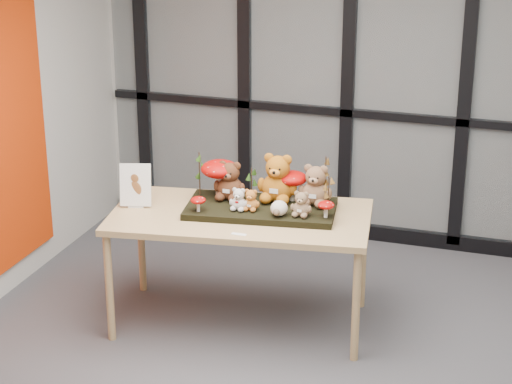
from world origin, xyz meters
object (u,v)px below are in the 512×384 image
(mushroom_back_left, at_px, (220,177))
(mushroom_back_right, at_px, (292,185))
(bear_brown_medium, at_px, (230,178))
(diorama_tray, at_px, (261,209))
(bear_beige_small, at_px, (301,202))
(plush_cream_hedgehog, at_px, (279,207))
(sign_holder, at_px, (135,187))
(bear_pooh_yellow, at_px, (278,175))
(bear_white_bow, at_px, (239,198))
(mushroom_front_left, at_px, (198,203))
(bear_tan_back, at_px, (316,183))
(bear_small_yellow, at_px, (251,199))
(display_table, at_px, (240,223))
(mushroom_front_right, at_px, (326,209))

(mushroom_back_left, height_order, mushroom_back_right, mushroom_back_left)
(bear_brown_medium, bearing_deg, diorama_tray, -23.43)
(bear_beige_small, distance_m, plush_cream_hedgehog, 0.14)
(diorama_tray, xyz_separation_m, mushroom_back_right, (0.16, 0.16, 0.13))
(plush_cream_hedgehog, height_order, sign_holder, sign_holder)
(bear_pooh_yellow, height_order, bear_white_bow, bear_pooh_yellow)
(bear_beige_small, xyz_separation_m, mushroom_front_left, (-0.64, -0.13, -0.04))
(bear_tan_back, xyz_separation_m, mushroom_back_left, (-0.64, -0.05, -0.01))
(diorama_tray, bearing_deg, bear_tan_back, 14.20)
(bear_white_bow, height_order, mushroom_back_left, mushroom_back_left)
(bear_small_yellow, relative_size, mushroom_back_left, 0.57)
(bear_tan_back, relative_size, bear_beige_small, 1.65)
(diorama_tray, bearing_deg, display_table, -153.43)
(bear_small_yellow, relative_size, mushroom_front_right, 1.32)
(mushroom_back_right, bearing_deg, sign_holder, -161.38)
(mushroom_back_left, relative_size, mushroom_front_right, 2.33)
(mushroom_front_right, bearing_deg, plush_cream_hedgehog, -167.86)
(mushroom_back_left, bearing_deg, bear_pooh_yellow, 6.75)
(bear_brown_medium, xyz_separation_m, sign_holder, (-0.57, -0.23, -0.05))
(bear_pooh_yellow, relative_size, plush_cream_hedgehog, 3.26)
(bear_small_yellow, distance_m, sign_holder, 0.78)
(mushroom_back_left, xyz_separation_m, sign_holder, (-0.50, -0.25, -0.04))
(mushroom_back_left, bearing_deg, sign_holder, -153.29)
(bear_small_yellow, relative_size, bear_beige_small, 0.86)
(bear_pooh_yellow, distance_m, bear_beige_small, 0.32)
(display_table, relative_size, bear_white_bow, 10.92)
(mushroom_back_left, bearing_deg, display_table, -39.42)
(bear_brown_medium, xyz_separation_m, bear_small_yellow, (0.20, -0.15, -0.07))
(plush_cream_hedgehog, bearing_deg, sign_holder, 173.71)
(bear_pooh_yellow, relative_size, mushroom_back_left, 1.29)
(display_table, height_order, bear_brown_medium, bear_brown_medium)
(display_table, distance_m, mushroom_front_left, 0.32)
(bear_brown_medium, xyz_separation_m, plush_cream_hedgehog, (0.39, -0.19, -0.09))
(mushroom_front_left, distance_m, mushroom_front_right, 0.81)
(mushroom_back_left, relative_size, mushroom_front_left, 2.54)
(display_table, distance_m, mushroom_back_left, 0.35)
(mushroom_back_right, bearing_deg, display_table, -138.90)
(bear_white_bow, xyz_separation_m, mushroom_front_right, (0.56, 0.04, -0.02))
(bear_brown_medium, distance_m, plush_cream_hedgehog, 0.45)
(mushroom_back_left, distance_m, mushroom_back_right, 0.48)
(diorama_tray, relative_size, mushroom_front_left, 8.89)
(mushroom_front_right, bearing_deg, mushroom_front_left, -169.22)
(bear_tan_back, relative_size, mushroom_front_right, 2.53)
(bear_tan_back, xyz_separation_m, bear_beige_small, (-0.03, -0.22, -0.06))
(display_table, xyz_separation_m, bear_small_yellow, (0.08, -0.01, 0.18))
(display_table, distance_m, bear_brown_medium, 0.31)
(bear_beige_small, height_order, sign_holder, sign_holder)
(bear_beige_small, height_order, mushroom_front_left, bear_beige_small)
(bear_pooh_yellow, bearing_deg, bear_beige_small, -53.01)
(bear_brown_medium, xyz_separation_m, bear_tan_back, (0.56, 0.08, 0.01))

